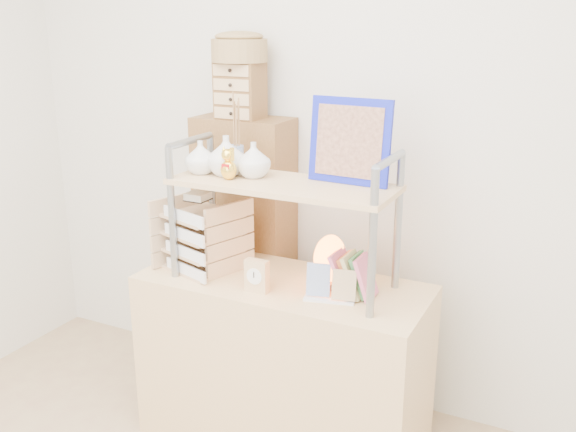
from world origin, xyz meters
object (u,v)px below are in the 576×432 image
letter_tray (200,239)px  cabinet (246,255)px  salt_lamp (330,260)px  desk (283,362)px

letter_tray → cabinet: bearing=91.6°
cabinet → letter_tray: cabinet is taller
letter_tray → salt_lamp: 0.57m
cabinet → desk: bearing=-43.8°
desk → letter_tray: letter_tray is taller
salt_lamp → desk: bearing=-164.7°
desk → salt_lamp: size_ratio=5.60×
letter_tray → salt_lamp: size_ratio=1.61×
desk → cabinet: (-0.39, 0.37, 0.30)m
cabinet → salt_lamp: size_ratio=6.30×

